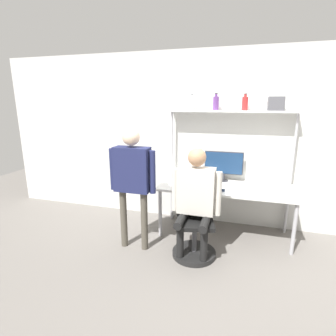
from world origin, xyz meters
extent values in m
plane|color=slate|center=(0.00, 0.00, 0.00)|extent=(12.00, 12.00, 0.00)
cube|color=silver|center=(0.00, 0.84, 1.35)|extent=(8.00, 0.06, 2.70)
cube|color=silver|center=(0.00, 0.41, 0.73)|extent=(1.92, 0.79, 0.03)
cylinder|color=#A5A5AA|center=(-0.90, 0.08, 0.36)|extent=(0.05, 0.05, 0.71)
cylinder|color=#A5A5AA|center=(0.90, 0.08, 0.36)|extent=(0.05, 0.05, 0.71)
cylinder|color=#A5A5AA|center=(-0.90, 0.75, 0.36)|extent=(0.05, 0.05, 0.71)
cylinder|color=#A5A5AA|center=(0.90, 0.75, 0.36)|extent=(0.05, 0.05, 0.71)
cube|color=white|center=(0.00, 0.68, 1.80)|extent=(1.82, 0.23, 0.02)
cylinder|color=#B2B2B7|center=(-0.89, 0.68, 0.91)|extent=(0.04, 0.04, 1.81)
cylinder|color=#B2B2B7|center=(0.89, 0.68, 0.91)|extent=(0.04, 0.04, 1.81)
cylinder|color=#333338|center=(-0.07, 0.69, 0.75)|extent=(0.16, 0.16, 0.01)
cylinder|color=#333338|center=(-0.07, 0.69, 0.81)|extent=(0.06, 0.06, 0.11)
cube|color=#333338|center=(-0.07, 0.69, 1.03)|extent=(0.58, 0.01, 0.35)
cube|color=navy|center=(-0.07, 0.69, 1.03)|extent=(0.56, 0.02, 0.33)
cube|color=#BCBCC1|center=(-0.29, 0.20, 0.75)|extent=(0.28, 0.23, 0.01)
cube|color=black|center=(-0.29, 0.18, 0.75)|extent=(0.24, 0.13, 0.00)
cube|color=#BCBCC1|center=(-0.29, 0.30, 0.87)|extent=(0.28, 0.03, 0.23)
cube|color=#194C8C|center=(-0.29, 0.29, 0.86)|extent=(0.25, 0.02, 0.20)
cube|color=silver|center=(-0.03, 0.20, 0.75)|extent=(0.07, 0.15, 0.01)
cube|color=black|center=(-0.03, 0.20, 0.75)|extent=(0.06, 0.13, 0.00)
cylinder|color=black|center=(-0.32, -0.30, 0.03)|extent=(0.56, 0.56, 0.06)
cylinder|color=#4C4C51|center=(-0.32, -0.30, 0.25)|extent=(0.06, 0.06, 0.39)
cube|color=black|center=(-0.32, -0.30, 0.47)|extent=(0.55, 0.55, 0.05)
cube|color=black|center=(-0.37, -0.09, 0.72)|extent=(0.41, 0.13, 0.45)
cylinder|color=black|center=(-0.47, -0.47, 0.25)|extent=(0.09, 0.09, 0.50)
cylinder|color=black|center=(-0.17, -0.47, 0.25)|extent=(0.09, 0.09, 0.50)
cylinder|color=black|center=(-0.47, -0.44, 0.54)|extent=(0.10, 0.38, 0.10)
cylinder|color=black|center=(-0.17, -0.44, 0.54)|extent=(0.10, 0.38, 0.10)
cube|color=beige|center=(-0.32, -0.27, 0.88)|extent=(0.45, 0.20, 0.58)
cylinder|color=beige|center=(-0.59, -0.27, 0.86)|extent=(0.08, 0.08, 0.55)
cylinder|color=beige|center=(-0.05, -0.27, 0.86)|extent=(0.08, 0.08, 0.55)
sphere|color=tan|center=(-0.32, -0.27, 1.29)|extent=(0.22, 0.22, 0.22)
cylinder|color=#4C473D|center=(-1.29, -0.32, 0.41)|extent=(0.09, 0.09, 0.81)
cylinder|color=#4C473D|center=(-0.99, -0.32, 0.41)|extent=(0.09, 0.09, 0.81)
cube|color=#1E234C|center=(-1.14, -0.32, 1.10)|extent=(0.46, 0.20, 0.57)
cylinder|color=#1E234C|center=(-1.41, -0.32, 1.08)|extent=(0.08, 0.08, 0.55)
cylinder|color=#1E234C|center=(-0.86, -0.32, 1.08)|extent=(0.08, 0.08, 0.55)
sphere|color=beige|center=(-1.14, -0.32, 1.52)|extent=(0.22, 0.22, 0.22)
cylinder|color=maroon|center=(0.18, 0.68, 1.91)|extent=(0.09, 0.09, 0.19)
cylinder|color=maroon|center=(0.18, 0.68, 2.02)|extent=(0.04, 0.04, 0.04)
cylinder|color=black|center=(0.18, 0.68, 2.04)|extent=(0.04, 0.04, 0.01)
cylinder|color=silver|center=(-0.58, 0.68, 1.91)|extent=(0.07, 0.07, 0.19)
cylinder|color=silver|center=(-0.58, 0.68, 2.02)|extent=(0.03, 0.03, 0.04)
cylinder|color=black|center=(-0.58, 0.68, 2.04)|extent=(0.04, 0.04, 0.01)
cylinder|color=#593372|center=(-0.23, 0.68, 1.91)|extent=(0.09, 0.09, 0.19)
cylinder|color=#593372|center=(-0.23, 0.68, 2.03)|extent=(0.04, 0.04, 0.04)
cylinder|color=black|center=(-0.23, 0.68, 2.05)|extent=(0.04, 0.04, 0.01)
cube|color=#4C4C51|center=(0.59, 0.68, 1.91)|extent=(0.21, 0.20, 0.19)
camera|label=1|loc=(0.20, -3.29, 1.94)|focal=28.00mm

